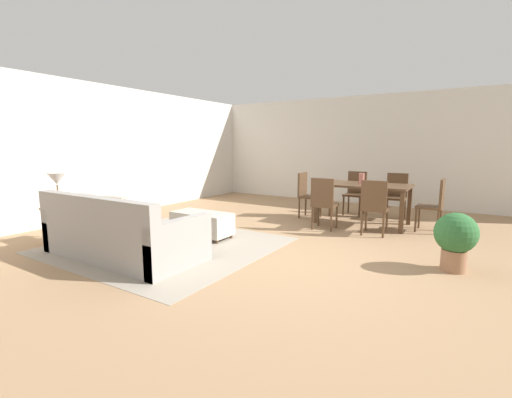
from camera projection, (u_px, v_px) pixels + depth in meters
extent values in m
plane|color=#9E7A56|center=(285.00, 258.00, 4.60)|extent=(10.80, 10.80, 0.00)
cube|color=silver|center=(380.00, 150.00, 8.57)|extent=(9.00, 0.12, 2.70)
cube|color=silver|center=(104.00, 151.00, 7.18)|extent=(0.12, 11.00, 2.70)
cube|color=gray|center=(167.00, 245.00, 5.19)|extent=(3.00, 2.80, 0.01)
cube|color=gray|center=(124.00, 240.00, 4.68)|extent=(2.22, 0.99, 0.42)
cube|color=gray|center=(93.00, 214.00, 4.27)|extent=(2.22, 0.16, 0.44)
cube|color=gray|center=(79.00, 224.00, 5.21)|extent=(0.14, 0.99, 0.62)
cube|color=gray|center=(180.00, 245.00, 4.12)|extent=(0.14, 0.99, 0.62)
cube|color=tan|center=(87.00, 208.00, 4.81)|extent=(0.40, 0.13, 0.40)
cube|color=tan|center=(114.00, 212.00, 4.50)|extent=(0.41, 0.14, 0.41)
cube|color=gray|center=(142.00, 219.00, 4.18)|extent=(0.36, 0.13, 0.36)
cube|color=#B7AD9E|center=(202.00, 223.00, 5.63)|extent=(0.99, 0.47, 0.35)
cylinder|color=#513823|center=(190.00, 229.00, 6.05)|extent=(0.05, 0.05, 0.06)
cylinder|color=#513823|center=(231.00, 236.00, 5.58)|extent=(0.05, 0.05, 0.06)
cylinder|color=#513823|center=(174.00, 234.00, 5.75)|extent=(0.05, 0.05, 0.06)
cylinder|color=#513823|center=(217.00, 242.00, 5.27)|extent=(0.05, 0.05, 0.06)
cube|color=olive|center=(59.00, 208.00, 5.31)|extent=(0.40, 0.40, 0.03)
cylinder|color=olive|center=(66.00, 222.00, 5.58)|extent=(0.04, 0.04, 0.51)
cylinder|color=olive|center=(78.00, 225.00, 5.40)|extent=(0.04, 0.04, 0.51)
cylinder|color=olive|center=(43.00, 226.00, 5.30)|extent=(0.04, 0.04, 0.51)
cylinder|color=olive|center=(56.00, 229.00, 5.12)|extent=(0.04, 0.04, 0.51)
cylinder|color=brown|center=(59.00, 206.00, 5.30)|extent=(0.16, 0.16, 0.02)
cylinder|color=brown|center=(58.00, 195.00, 5.28)|extent=(0.02, 0.02, 0.32)
cone|color=silver|center=(57.00, 179.00, 5.24)|extent=(0.26, 0.26, 0.18)
cube|color=#513823|center=(363.00, 185.00, 6.52)|extent=(1.65, 0.92, 0.04)
cube|color=#513823|center=(331.00, 199.00, 7.31)|extent=(0.07, 0.07, 0.72)
cube|color=#513823|center=(409.00, 206.00, 6.51)|extent=(0.07, 0.07, 0.72)
cube|color=#513823|center=(316.00, 204.00, 6.64)|extent=(0.07, 0.07, 0.72)
cube|color=#513823|center=(402.00, 212.00, 5.84)|extent=(0.07, 0.07, 0.72)
cube|color=#513823|center=(325.00, 205.00, 6.16)|extent=(0.42, 0.42, 0.04)
cube|color=#513823|center=(322.00, 192.00, 5.96)|extent=(0.40, 0.06, 0.47)
cylinder|color=#513823|center=(318.00, 215.00, 6.42)|extent=(0.04, 0.04, 0.41)
cylinder|color=#513823|center=(337.00, 217.00, 6.26)|extent=(0.04, 0.04, 0.41)
cylinder|color=#513823|center=(312.00, 218.00, 6.12)|extent=(0.04, 0.04, 0.41)
cylinder|color=#513823|center=(331.00, 220.00, 5.96)|extent=(0.04, 0.04, 0.41)
cube|color=#513823|center=(375.00, 209.00, 5.76)|extent=(0.42, 0.42, 0.04)
cube|color=#513823|center=(374.00, 195.00, 5.57)|extent=(0.40, 0.06, 0.47)
cylinder|color=#513823|center=(366.00, 219.00, 6.03)|extent=(0.04, 0.04, 0.41)
cylinder|color=#513823|center=(387.00, 221.00, 5.87)|extent=(0.04, 0.04, 0.41)
cylinder|color=#513823|center=(362.00, 223.00, 5.73)|extent=(0.04, 0.04, 0.41)
cylinder|color=#513823|center=(383.00, 225.00, 5.57)|extent=(0.04, 0.04, 0.41)
cube|color=#513823|center=(354.00, 195.00, 7.40)|extent=(0.40, 0.40, 0.04)
cube|color=#513823|center=(357.00, 182.00, 7.51)|extent=(0.40, 0.04, 0.47)
cylinder|color=#513823|center=(359.00, 207.00, 7.20)|extent=(0.04, 0.04, 0.41)
cylinder|color=#513823|center=(343.00, 206.00, 7.38)|extent=(0.04, 0.04, 0.41)
cylinder|color=#513823|center=(364.00, 205.00, 7.49)|extent=(0.04, 0.04, 0.41)
cylinder|color=#513823|center=(348.00, 204.00, 7.67)|extent=(0.04, 0.04, 0.41)
cube|color=#513823|center=(395.00, 198.00, 6.94)|extent=(0.41, 0.41, 0.04)
cube|color=#513823|center=(397.00, 185.00, 7.06)|extent=(0.40, 0.05, 0.47)
cylinder|color=#513823|center=(402.00, 212.00, 6.75)|extent=(0.04, 0.04, 0.41)
cylinder|color=#513823|center=(384.00, 210.00, 6.92)|extent=(0.04, 0.04, 0.41)
cylinder|color=#513823|center=(405.00, 209.00, 7.04)|extent=(0.04, 0.04, 0.41)
cylinder|color=#513823|center=(387.00, 207.00, 7.21)|extent=(0.04, 0.04, 0.41)
cube|color=#513823|center=(429.00, 207.00, 5.97)|extent=(0.41, 0.41, 0.04)
cube|color=#513823|center=(442.00, 193.00, 5.83)|extent=(0.05, 0.40, 0.47)
cylinder|color=#513823|center=(416.00, 220.00, 5.96)|extent=(0.04, 0.04, 0.41)
cylinder|color=#513823|center=(419.00, 217.00, 6.24)|extent=(0.04, 0.04, 0.41)
cylinder|color=#513823|center=(438.00, 223.00, 5.77)|extent=(0.04, 0.04, 0.41)
cylinder|color=#513823|center=(440.00, 219.00, 6.05)|extent=(0.04, 0.04, 0.41)
cube|color=#513823|center=(310.00, 197.00, 7.14)|extent=(0.41, 0.41, 0.04)
cube|color=#513823|center=(302.00, 184.00, 7.19)|extent=(0.05, 0.40, 0.47)
cylinder|color=#513823|center=(321.00, 207.00, 7.23)|extent=(0.04, 0.04, 0.41)
cylinder|color=#513823|center=(315.00, 210.00, 6.95)|extent=(0.04, 0.04, 0.41)
cylinder|color=#513823|center=(306.00, 206.00, 7.41)|extent=(0.04, 0.04, 0.41)
cylinder|color=#513823|center=(299.00, 208.00, 7.12)|extent=(0.04, 0.04, 0.41)
cylinder|color=#B26659|center=(362.00, 179.00, 6.51)|extent=(0.10, 0.10, 0.20)
cylinder|color=#996B4C|center=(453.00, 260.00, 4.12)|extent=(0.28, 0.28, 0.26)
sphere|color=#2D6633|center=(456.00, 233.00, 4.07)|extent=(0.48, 0.48, 0.48)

